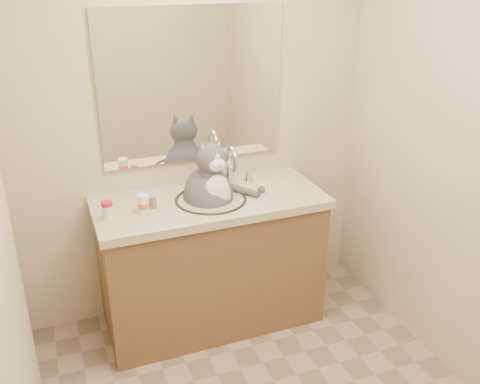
# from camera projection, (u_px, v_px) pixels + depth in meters

# --- Properties ---
(room) EXTENTS (2.22, 2.52, 2.42)m
(room) POSITION_uv_depth(u_px,v_px,m) (283.00, 212.00, 2.14)
(room) COLOR gray
(room) RESTS_ON ground
(vanity) EXTENTS (1.34, 0.59, 1.12)m
(vanity) POSITION_uv_depth(u_px,v_px,m) (211.00, 259.00, 3.27)
(vanity) COLOR brown
(vanity) RESTS_ON ground
(mirror) EXTENTS (1.10, 0.02, 0.90)m
(mirror) POSITION_uv_depth(u_px,v_px,m) (193.00, 86.00, 3.09)
(mirror) COLOR white
(mirror) RESTS_ON room
(shower_curtain) EXTENTS (0.02, 1.30, 1.93)m
(shower_curtain) POSITION_uv_depth(u_px,v_px,m) (9.00, 287.00, 1.95)
(shower_curtain) COLOR #C3BC94
(shower_curtain) RESTS_ON ground
(cat) EXTENTS (0.46, 0.37, 0.58)m
(cat) POSITION_uv_depth(u_px,v_px,m) (210.00, 193.00, 3.10)
(cat) COLOR #4B4B50
(cat) RESTS_ON vanity
(pill_bottle_redcap) EXTENTS (0.07, 0.07, 0.10)m
(pill_bottle_redcap) POSITION_uv_depth(u_px,v_px,m) (108.00, 210.00, 2.84)
(pill_bottle_redcap) COLOR white
(pill_bottle_redcap) RESTS_ON vanity
(pill_bottle_orange) EXTENTS (0.08, 0.08, 0.10)m
(pill_bottle_orange) POSITION_uv_depth(u_px,v_px,m) (143.00, 204.00, 2.92)
(pill_bottle_orange) COLOR white
(pill_bottle_orange) RESTS_ON vanity
(grey_canister) EXTENTS (0.05, 0.05, 0.06)m
(grey_canister) POSITION_uv_depth(u_px,v_px,m) (153.00, 202.00, 2.98)
(grey_canister) COLOR slate
(grey_canister) RESTS_ON vanity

